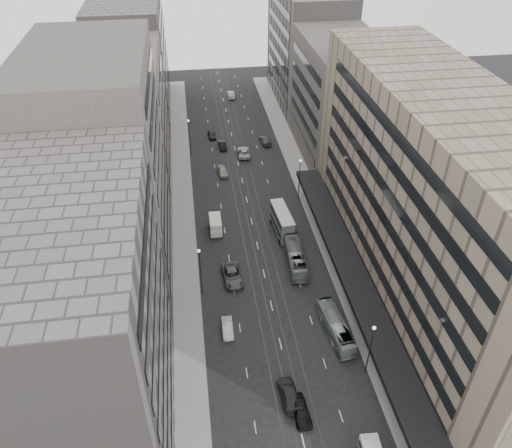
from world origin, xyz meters
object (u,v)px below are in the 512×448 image
double_decker (282,222)px  sedan_0 (301,411)px  sedan_2 (232,275)px  bus_near (336,327)px  panel_van (216,225)px  bus_far (295,256)px  sedan_1 (228,328)px

double_decker → sedan_0: size_ratio=1.81×
double_decker → sedan_2: double_decker is taller
sedan_2 → bus_near: bearing=-50.1°
double_decker → sedan_0: double_decker is taller
panel_van → sedan_0: bearing=-78.9°
bus_far → double_decker: size_ratio=1.26×
panel_van → sedan_0: 37.15m
panel_van → sedan_1: (-0.17, -22.70, -0.86)m
bus_near → bus_far: 15.25m
sedan_2 → bus_far: bearing=8.1°
sedan_0 → sedan_2: (-5.39, 24.03, 0.06)m
panel_van → sedan_2: panel_van is taller
bus_far → sedan_2: 10.44m
sedan_0 → sedan_2: 24.63m
bus_far → sedan_1: (-11.90, -12.56, -0.79)m
bus_far → sedan_0: bearing=82.3°
bus_near → sedan_2: size_ratio=1.61×
double_decker → panel_van: 11.36m
bus_near → sedan_2: 17.91m
double_decker → sedan_0: bearing=-101.5°
sedan_1 → bus_near: bearing=-9.0°
sedan_1 → sedan_2: sedan_2 is taller
bus_far → double_decker: double_decker is taller
bus_far → double_decker: (-0.57, 8.21, 0.94)m
sedan_0 → bus_far: bearing=76.6°
sedan_1 → sedan_2: 10.39m
panel_van → sedan_1: 22.72m
bus_far → sedan_0: (-4.78, -26.35, -0.67)m
double_decker → panel_van: double_decker is taller
bus_near → bus_far: bearing=-86.8°
bus_far → double_decker: bearing=-83.4°
bus_far → sedan_0: 26.78m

